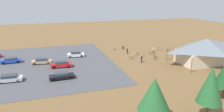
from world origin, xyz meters
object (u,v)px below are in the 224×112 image
(pine_mideast, at_px, (211,85))
(car_red_end_stall, at_px, (61,64))
(bicycle_white_mid_cluster, at_px, (143,55))
(pine_east, at_px, (154,94))
(bicycle_yellow_yard_left, at_px, (155,56))
(bike_pavilion, at_px, (206,49))
(bicycle_teal_by_bin, at_px, (138,54))
(bicycle_blue_yard_right, at_px, (131,58))
(visitor_crossing_yard, at_px, (142,59))
(bicycle_red_trailside, at_px, (156,58))
(car_white_near_entry, at_px, (76,54))
(car_blue_second_row, at_px, (11,60))
(bicycle_black_edge_north, at_px, (135,55))
(lot_sign, at_px, (115,51))
(bicycle_purple_lone_west, at_px, (168,50))
(bicycle_silver_lone_east, at_px, (160,49))
(bicycle_green_edge_south, at_px, (151,53))
(bicycle_orange_yard_front, at_px, (174,49))
(car_tan_far_end, at_px, (42,61))
(car_black_aisle_side, at_px, (62,76))
(trash_bin, at_px, (123,48))
(visitor_by_pavilion, at_px, (154,50))
(visitor_at_bikes, at_px, (127,51))
(car_silver_mid_lot, at_px, (9,78))

(pine_mideast, height_order, car_red_end_stall, pine_mideast)
(bicycle_white_mid_cluster, bearing_deg, pine_east, 65.92)
(pine_east, distance_m, bicycle_yellow_yard_left, 30.12)
(bike_pavilion, relative_size, bicycle_teal_by_bin, 9.15)
(bicycle_blue_yard_right, height_order, visitor_crossing_yard, visitor_crossing_yard)
(bicycle_red_trailside, xyz_separation_m, car_red_end_stall, (22.93, -1.25, 0.38))
(car_white_near_entry, distance_m, car_blue_second_row, 15.38)
(bicycle_black_edge_north, xyz_separation_m, bicycle_yellow_yard_left, (-4.42, 2.29, 0.03))
(lot_sign, xyz_separation_m, visitor_crossing_yard, (-4.47, 6.91, -0.50))
(pine_east, distance_m, bicycle_purple_lone_west, 37.40)
(bicycle_silver_lone_east, xyz_separation_m, visitor_crossing_yard, (10.32, 8.97, 0.53))
(bicycle_silver_lone_east, relative_size, bicycle_teal_by_bin, 0.82)
(bicycle_purple_lone_west, xyz_separation_m, car_blue_second_row, (41.45, -1.99, 0.35))
(bike_pavilion, relative_size, pine_east, 2.47)
(bicycle_green_edge_south, bearing_deg, bicycle_silver_lone_east, -144.30)
(bicycle_blue_yard_right, distance_m, bicycle_purple_lone_west, 13.60)
(bike_pavilion, height_order, car_red_end_stall, bike_pavilion)
(bicycle_yellow_yard_left, distance_m, bicycle_orange_yard_front, 11.04)
(pine_east, bearing_deg, car_blue_second_row, -58.36)
(bicycle_white_mid_cluster, height_order, car_tan_far_end, car_tan_far_end)
(bicycle_black_edge_north, relative_size, bicycle_teal_by_bin, 0.98)
(car_white_near_entry, relative_size, car_blue_second_row, 0.98)
(pine_east, xyz_separation_m, car_black_aisle_side, (9.37, -18.50, -3.39))
(car_white_near_entry, bearing_deg, lot_sign, 165.01)
(bicycle_purple_lone_west, distance_m, car_black_aisle_side, 33.08)
(car_white_near_entry, bearing_deg, bicycle_orange_yard_front, 177.33)
(bicycle_green_edge_south, xyz_separation_m, car_white_near_entry, (19.73, -4.09, 0.36))
(trash_bin, relative_size, car_tan_far_end, 0.19)
(bicycle_yellow_yard_left, bearing_deg, bicycle_green_edge_south, -99.04)
(bicycle_blue_yard_right, height_order, bicycle_silver_lone_east, bicycle_blue_yard_right)
(car_white_near_entry, height_order, visitor_crossing_yard, visitor_crossing_yard)
(bicycle_purple_lone_west, xyz_separation_m, bicycle_white_mid_cluster, (9.08, 2.55, -0.01))
(bicycle_silver_lone_east, height_order, car_white_near_entry, car_white_near_entry)
(pine_mideast, xyz_separation_m, bicycle_yellow_yard_left, (-7.61, -27.15, -4.41))
(bike_pavilion, distance_m, bicycle_orange_yard_front, 13.36)
(visitor_crossing_yard, relative_size, visitor_by_pavilion, 1.05)
(bicycle_blue_yard_right, bearing_deg, bicycle_orange_yard_front, -162.46)
(car_blue_second_row, height_order, visitor_crossing_yard, visitor_crossing_yard)
(car_black_aisle_side, relative_size, visitor_at_bikes, 2.73)
(visitor_by_pavilion, bearing_deg, pine_mideast, 72.94)
(bicycle_red_trailside, distance_m, car_silver_mid_lot, 33.06)
(bicycle_green_edge_south, xyz_separation_m, car_tan_far_end, (28.18, -0.70, 0.33))
(bicycle_red_trailside, bearing_deg, bicycle_blue_yard_right, -22.50)
(trash_bin, height_order, car_blue_second_row, car_blue_second_row)
(bicycle_blue_yard_right, relative_size, bicycle_yellow_yard_left, 1.00)
(trash_bin, relative_size, bicycle_teal_by_bin, 0.54)
(pine_east, height_order, bicycle_teal_by_bin, pine_east)
(bike_pavilion, relative_size, pine_mideast, 2.13)
(bike_pavilion, height_order, bicycle_silver_lone_east, bike_pavilion)
(bicycle_silver_lone_east, height_order, visitor_by_pavilion, visitor_by_pavilion)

